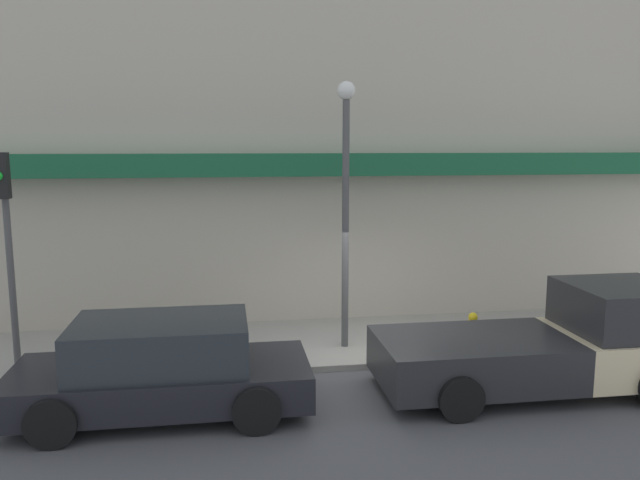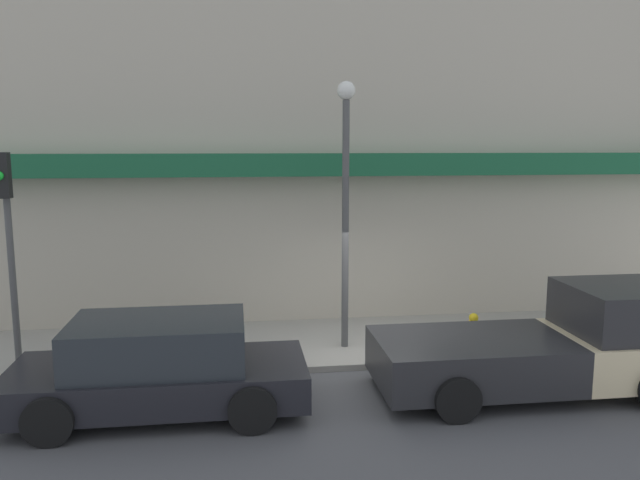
% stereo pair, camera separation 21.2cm
% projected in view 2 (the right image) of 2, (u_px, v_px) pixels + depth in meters
% --- Properties ---
extents(ground_plane, '(80.00, 80.00, 0.00)m').
position_uv_depth(ground_plane, '(371.00, 370.00, 11.81)').
color(ground_plane, '#4C4C4F').
extents(sidewalk, '(36.00, 3.17, 0.12)m').
position_uv_depth(sidewalk, '(355.00, 341.00, 13.36)').
color(sidewalk, '#9E998E').
rests_on(sidewalk, ground).
extents(building, '(19.80, 3.80, 11.48)m').
position_uv_depth(building, '(335.00, 136.00, 15.69)').
color(building, '#BCB29E').
rests_on(building, ground).
extents(pickup_truck, '(5.42, 2.21, 1.82)m').
position_uv_depth(pickup_truck, '(553.00, 346.00, 10.74)').
color(pickup_truck, beige).
rests_on(pickup_truck, ground).
extents(parked_car, '(4.64, 2.11, 1.52)m').
position_uv_depth(parked_car, '(159.00, 367.00, 9.87)').
color(parked_car, black).
rests_on(parked_car, ground).
extents(fire_hydrant, '(0.20, 0.20, 0.69)m').
position_uv_depth(fire_hydrant, '(473.00, 330.00, 12.81)').
color(fire_hydrant, yellow).
rests_on(fire_hydrant, sidewalk).
extents(street_lamp, '(0.36, 0.36, 5.33)m').
position_uv_depth(street_lamp, '(346.00, 184.00, 12.33)').
color(street_lamp, '#4C4C4C').
rests_on(street_lamp, sidewalk).
extents(traffic_light, '(0.28, 0.42, 3.98)m').
position_uv_depth(traffic_light, '(7.00, 224.00, 11.07)').
color(traffic_light, '#4C4C4C').
rests_on(traffic_light, sidewalk).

